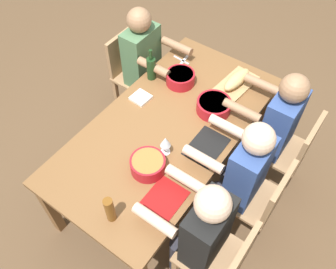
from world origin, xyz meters
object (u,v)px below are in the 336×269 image
object	(u,v)px
chair_far_center	(259,199)
serving_bowl_fruit	(148,164)
diner_far_center	(242,170)
diner_far_left	(275,123)
dining_table	(168,132)
diner_far_right	(201,230)
napkin_stack	(141,98)
diner_near_left	(145,60)
serving_bowl_greens	(180,77)
wine_glass	(165,142)
wine_bottle	(151,68)
chair_far_left	(290,150)
bread_loaf	(237,80)
serving_bowl_pasta	(214,105)
beer_bottle	(110,210)
chair_near_left	(132,70)
chair_far_right	(222,258)
cutting_board	(236,84)

from	to	relation	value
chair_far_center	serving_bowl_fruit	bearing A→B (deg)	-60.76
diner_far_center	diner_far_left	bearing A→B (deg)	180.00
dining_table	diner_far_right	xyz separation A→B (m)	(0.54, 0.64, 0.03)
napkin_stack	dining_table	bearing A→B (deg)	73.76
dining_table	diner_far_center	distance (m)	0.64
diner_near_left	napkin_stack	world-z (taller)	diner_near_left
diner_far_right	serving_bowl_greens	size ratio (longest dim) A/B	5.02
diner_far_right	serving_bowl_fruit	world-z (taller)	diner_far_right
chair_far_center	wine_glass	bearing A→B (deg)	-73.19
diner_far_right	wine_bottle	world-z (taller)	diner_far_right
chair_far_left	serving_bowl_greens	distance (m)	1.07
diner_far_left	bread_loaf	world-z (taller)	diner_far_left
diner_far_left	napkin_stack	size ratio (longest dim) A/B	8.57
diner_near_left	diner_far_right	xyz separation A→B (m)	(1.08, 1.28, 0.00)
diner_far_left	diner_far_center	size ratio (longest dim) A/B	1.00
serving_bowl_pasta	napkin_stack	distance (m)	0.59
beer_bottle	napkin_stack	distance (m)	1.04
chair_near_left	serving_bowl_greens	size ratio (longest dim) A/B	3.56
diner_far_right	napkin_stack	world-z (taller)	diner_far_right
chair_far_right	diner_far_center	size ratio (longest dim) A/B	0.71
serving_bowl_fruit	napkin_stack	bearing A→B (deg)	-137.26
cutting_board	napkin_stack	xyz separation A→B (m)	(0.58, -0.55, 0.00)
serving_bowl_pasta	beer_bottle	size ratio (longest dim) A/B	1.22
chair_far_center	bread_loaf	size ratio (longest dim) A/B	2.66
chair_near_left	chair_far_left	bearing A→B (deg)	90.00
chair_far_left	diner_far_right	world-z (taller)	diner_far_right
diner_near_left	diner_far_center	distance (m)	1.39
diner_near_left	chair_far_center	xyz separation A→B (m)	(0.54, 1.47, -0.21)
dining_table	chair_far_center	bearing A→B (deg)	90.00
chair_far_right	napkin_stack	distance (m)	1.36
chair_far_right	cutting_board	xyz separation A→B (m)	(-1.22, -0.62, 0.27)
chair_far_center	serving_bowl_pasta	distance (m)	0.78
diner_far_left	serving_bowl_fruit	distance (m)	1.08
diner_near_left	bread_loaf	bearing A→B (deg)	99.71
chair_far_right	serving_bowl_greens	size ratio (longest dim) A/B	3.56
diner_far_left	wine_bottle	xyz separation A→B (m)	(0.19, -1.06, 0.15)
diner_near_left	serving_bowl_fruit	world-z (taller)	diner_near_left
serving_bowl_fruit	cutting_board	distance (m)	1.08
dining_table	wine_bottle	world-z (taller)	wine_bottle
diner_near_left	wine_glass	world-z (taller)	diner_near_left
dining_table	serving_bowl_greens	bearing A→B (deg)	-156.66
dining_table	serving_bowl_fruit	bearing A→B (deg)	16.42
cutting_board	wine_glass	xyz separation A→B (m)	(0.89, -0.07, 0.11)
chair_far_right	diner_far_right	bearing A→B (deg)	-90.00
dining_table	diner_near_left	distance (m)	0.84
chair_far_center	beer_bottle	bearing A→B (deg)	-39.51
cutting_board	wine_bottle	distance (m)	0.72
beer_bottle	diner_far_right	bearing A→B (deg)	119.45
chair_far_center	serving_bowl_greens	distance (m)	1.15
diner_far_center	diner_near_left	bearing A→B (deg)	-112.79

